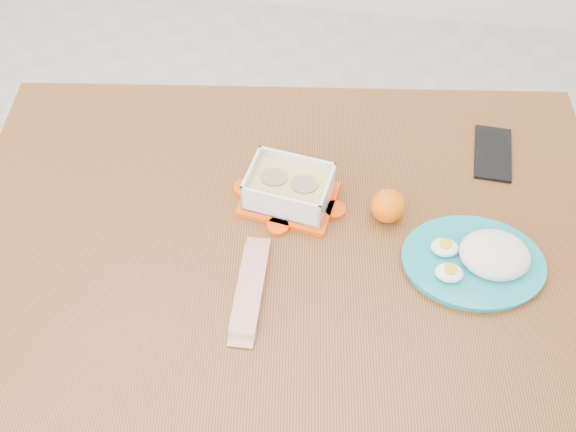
# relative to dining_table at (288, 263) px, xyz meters

# --- Properties ---
(ground) EXTENTS (3.50, 3.50, 0.00)m
(ground) POSITION_rel_dining_table_xyz_m (-0.19, 0.03, -0.65)
(ground) COLOR #B7B7B2
(ground) RESTS_ON ground
(dining_table) EXTENTS (1.33, 0.97, 0.75)m
(dining_table) POSITION_rel_dining_table_xyz_m (0.00, 0.00, 0.00)
(dining_table) COLOR brown
(dining_table) RESTS_ON ground
(food_container) EXTENTS (0.19, 0.16, 0.07)m
(food_container) POSITION_rel_dining_table_xyz_m (-0.01, 0.08, 0.13)
(food_container) COLOR #FF4807
(food_container) RESTS_ON dining_table
(orange_fruit) EXTENTS (0.07, 0.07, 0.07)m
(orange_fruit) POSITION_rel_dining_table_xyz_m (0.18, 0.07, 0.13)
(orange_fruit) COLOR #F64704
(orange_fruit) RESTS_ON dining_table
(rice_plate) EXTENTS (0.27, 0.27, 0.07)m
(rice_plate) POSITION_rel_dining_table_xyz_m (0.35, -0.01, 0.12)
(rice_plate) COLOR teal
(rice_plate) RESTS_ON dining_table
(candy_bar) EXTENTS (0.05, 0.18, 0.02)m
(candy_bar) POSITION_rel_dining_table_xyz_m (-0.05, -0.13, 0.10)
(candy_bar) COLOR red
(candy_bar) RESTS_ON dining_table
(smartphone) EXTENTS (0.08, 0.15, 0.01)m
(smartphone) POSITION_rel_dining_table_xyz_m (0.39, 0.27, 0.10)
(smartphone) COLOR black
(smartphone) RESTS_ON dining_table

